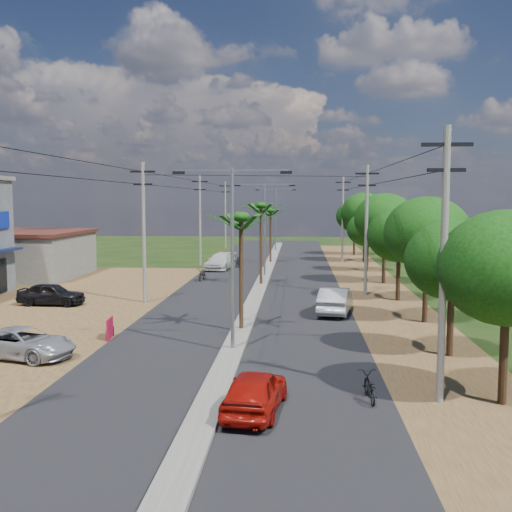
% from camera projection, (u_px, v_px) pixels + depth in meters
% --- Properties ---
extents(ground, '(160.00, 160.00, 0.00)m').
position_uv_depth(ground, '(233.00, 352.00, 26.16)').
color(ground, black).
rests_on(ground, ground).
extents(road, '(12.00, 110.00, 0.04)m').
position_uv_depth(road, '(256.00, 296.00, 41.05)').
color(road, black).
rests_on(road, ground).
extents(median, '(1.00, 90.00, 0.18)m').
position_uv_depth(median, '(259.00, 289.00, 44.02)').
color(median, '#605E56').
rests_on(median, ground).
extents(dirt_shoulder_east, '(5.00, 90.00, 0.03)m').
position_uv_depth(dirt_shoulder_east, '(382.00, 298.00, 40.46)').
color(dirt_shoulder_east, '#4F2E1B').
rests_on(dirt_shoulder_east, ground).
extents(low_shed, '(10.40, 10.40, 3.95)m').
position_uv_depth(low_shed, '(20.00, 254.00, 51.27)').
color(low_shed, '#605E56').
rests_on(low_shed, ground).
extents(house_east_far, '(7.60, 7.50, 4.60)m').
position_uv_depth(house_east_far, '(506.00, 248.00, 52.27)').
color(house_east_far, tan).
rests_on(house_east_far, ground).
extents(tree_east_a, '(4.40, 4.40, 6.37)m').
position_uv_depth(tree_east_a, '(507.00, 268.00, 19.11)').
color(tree_east_a, black).
rests_on(tree_east_a, ground).
extents(tree_east_b, '(4.00, 4.00, 5.83)m').
position_uv_depth(tree_east_b, '(452.00, 260.00, 25.12)').
color(tree_east_b, black).
rests_on(tree_east_b, ground).
extents(tree_east_c, '(4.60, 4.60, 6.83)m').
position_uv_depth(tree_east_c, '(427.00, 233.00, 31.97)').
color(tree_east_c, black).
rests_on(tree_east_c, ground).
extents(tree_east_d, '(4.20, 4.20, 6.13)m').
position_uv_depth(tree_east_d, '(399.00, 235.00, 38.99)').
color(tree_east_d, black).
rests_on(tree_east_d, ground).
extents(tree_east_e, '(4.80, 4.80, 7.14)m').
position_uv_depth(tree_east_e, '(385.00, 219.00, 46.85)').
color(tree_east_e, black).
rests_on(tree_east_e, ground).
extents(tree_east_f, '(3.80, 3.80, 5.52)m').
position_uv_depth(tree_east_f, '(368.00, 229.00, 54.94)').
color(tree_east_f, black).
rests_on(tree_east_f, ground).
extents(tree_east_g, '(5.00, 5.00, 7.38)m').
position_uv_depth(tree_east_g, '(365.00, 213.00, 62.71)').
color(tree_east_g, black).
rests_on(tree_east_g, ground).
extents(tree_east_h, '(4.40, 4.40, 6.52)m').
position_uv_depth(tree_east_h, '(355.00, 216.00, 70.73)').
color(tree_east_h, black).
rests_on(tree_east_h, ground).
extents(palm_median_near, '(2.00, 2.00, 6.15)m').
position_uv_depth(palm_median_near, '(241.00, 222.00, 29.60)').
color(palm_median_near, black).
rests_on(palm_median_near, ground).
extents(palm_median_mid, '(2.00, 2.00, 6.55)m').
position_uv_depth(palm_median_mid, '(261.00, 209.00, 45.46)').
color(palm_median_mid, black).
rests_on(palm_median_mid, ground).
extents(palm_median_far, '(2.00, 2.00, 5.85)m').
position_uv_depth(palm_median_far, '(271.00, 213.00, 61.40)').
color(palm_median_far, black).
rests_on(palm_median_far, ground).
extents(streetlight_near, '(5.10, 0.18, 8.00)m').
position_uv_depth(streetlight_near, '(232.00, 243.00, 25.70)').
color(streetlight_near, gray).
rests_on(streetlight_near, ground).
extents(streetlight_mid, '(5.10, 0.18, 8.00)m').
position_uv_depth(streetlight_mid, '(265.00, 221.00, 50.53)').
color(streetlight_mid, gray).
rests_on(streetlight_mid, ground).
extents(streetlight_far, '(5.10, 0.18, 8.00)m').
position_uv_depth(streetlight_far, '(276.00, 214.00, 75.35)').
color(streetlight_far, gray).
rests_on(streetlight_far, ground).
extents(utility_pole_w_b, '(1.60, 0.24, 9.00)m').
position_uv_depth(utility_pole_w_b, '(144.00, 229.00, 38.11)').
color(utility_pole_w_b, '#605E56').
rests_on(utility_pole_w_b, ground).
extents(utility_pole_w_c, '(1.60, 0.24, 9.00)m').
position_uv_depth(utility_pole_w_c, '(200.00, 218.00, 59.95)').
color(utility_pole_w_c, '#605E56').
rests_on(utility_pole_w_c, ground).
extents(utility_pole_w_d, '(1.60, 0.24, 9.00)m').
position_uv_depth(utility_pole_w_d, '(225.00, 213.00, 80.81)').
color(utility_pole_w_d, '#605E56').
rests_on(utility_pole_w_d, ground).
extents(utility_pole_e_a, '(1.60, 0.24, 9.00)m').
position_uv_depth(utility_pole_e_a, '(444.00, 259.00, 19.22)').
color(utility_pole_e_a, '#605E56').
rests_on(utility_pole_e_a, ground).
extents(utility_pole_e_b, '(1.60, 0.24, 9.00)m').
position_uv_depth(utility_pole_e_b, '(366.00, 227.00, 41.07)').
color(utility_pole_e_b, '#605E56').
rests_on(utility_pole_e_b, ground).
extents(utility_pole_e_c, '(1.60, 0.24, 9.00)m').
position_uv_depth(utility_pole_e_c, '(343.00, 217.00, 62.91)').
color(utility_pole_e_c, '#605E56').
rests_on(utility_pole_e_c, ground).
extents(car_red_near, '(2.10, 4.17, 1.36)m').
position_uv_depth(car_red_near, '(255.00, 392.00, 18.65)').
color(car_red_near, '#920E07').
rests_on(car_red_near, ground).
extents(car_silver_mid, '(2.39, 4.89, 1.54)m').
position_uv_depth(car_silver_mid, '(335.00, 301.00, 34.75)').
color(car_silver_mid, '#989AA0').
rests_on(car_silver_mid, ground).
extents(car_white_far, '(2.81, 5.34, 1.48)m').
position_uv_depth(car_white_far, '(220.00, 262.00, 56.57)').
color(car_white_far, '#B8B8B3').
rests_on(car_white_far, ground).
extents(car_parked_silver, '(4.92, 3.17, 1.26)m').
position_uv_depth(car_parked_silver, '(23.00, 344.00, 25.06)').
color(car_parked_silver, '#989AA0').
rests_on(car_parked_silver, ground).
extents(car_parked_dark, '(4.19, 1.82, 1.40)m').
position_uv_depth(car_parked_dark, '(51.00, 295.00, 37.51)').
color(car_parked_dark, black).
rests_on(car_parked_dark, ground).
extents(moto_rider_east, '(0.73, 1.79, 0.92)m').
position_uv_depth(moto_rider_east, '(369.00, 388.00, 19.77)').
color(moto_rider_east, black).
rests_on(moto_rider_east, ground).
extents(moto_rider_west_a, '(0.82, 1.95, 1.00)m').
position_uv_depth(moto_rider_west_a, '(202.00, 275.00, 48.97)').
color(moto_rider_west_a, black).
rests_on(moto_rider_west_a, ground).
extents(moto_rider_west_b, '(0.95, 1.77, 1.03)m').
position_uv_depth(moto_rider_west_b, '(238.00, 262.00, 58.30)').
color(moto_rider_west_b, black).
rests_on(moto_rider_west_b, ground).
extents(roadside_sign, '(0.22, 1.25, 1.04)m').
position_uv_depth(roadside_sign, '(110.00, 329.00, 28.52)').
color(roadside_sign, maroon).
rests_on(roadside_sign, ground).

